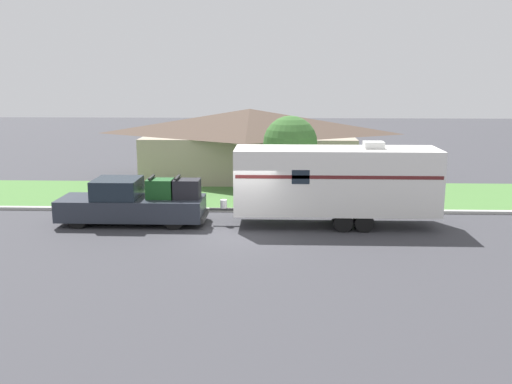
% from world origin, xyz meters
% --- Properties ---
extents(ground_plane, '(120.00, 120.00, 0.00)m').
position_xyz_m(ground_plane, '(0.00, 0.00, 0.00)').
color(ground_plane, '#38383D').
extents(curb_strip, '(80.00, 0.30, 0.14)m').
position_xyz_m(curb_strip, '(0.00, 3.75, 0.07)').
color(curb_strip, '#ADADA8').
rests_on(curb_strip, ground_plane).
extents(lawn_strip, '(80.00, 7.00, 0.03)m').
position_xyz_m(lawn_strip, '(0.00, 7.40, 0.01)').
color(lawn_strip, '#477538').
rests_on(lawn_strip, ground_plane).
extents(house_across_street, '(13.26, 7.43, 4.15)m').
position_xyz_m(house_across_street, '(-0.39, 12.88, 2.15)').
color(house_across_street, gray).
rests_on(house_across_street, ground_plane).
extents(pickup_truck, '(6.17, 2.08, 2.03)m').
position_xyz_m(pickup_truck, '(-4.76, 1.48, 0.89)').
color(pickup_truck, black).
rests_on(pickup_truck, ground_plane).
extents(travel_trailer, '(9.42, 2.35, 3.53)m').
position_xyz_m(travel_trailer, '(3.71, 1.48, 1.91)').
color(travel_trailer, black).
rests_on(travel_trailer, ground_plane).
extents(mailbox, '(0.48, 0.20, 1.29)m').
position_xyz_m(mailbox, '(-3.06, 4.84, 0.99)').
color(mailbox, brown).
rests_on(mailbox, ground_plane).
extents(tree_in_yard, '(2.67, 2.67, 4.22)m').
position_xyz_m(tree_in_yard, '(1.92, 6.32, 2.88)').
color(tree_in_yard, brown).
rests_on(tree_in_yard, ground_plane).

